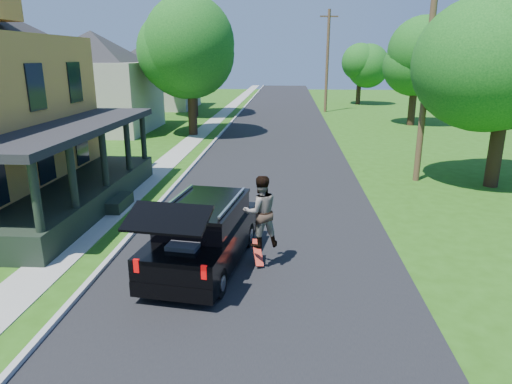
# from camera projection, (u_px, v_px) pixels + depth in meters

# --- Properties ---
(ground) EXTENTS (140.00, 140.00, 0.00)m
(ground) POSITION_uv_depth(u_px,v_px,m) (251.00, 295.00, 10.79)
(ground) COLOR #255210
(ground) RESTS_ON ground
(street) EXTENTS (8.00, 120.00, 0.02)m
(street) POSITION_uv_depth(u_px,v_px,m) (276.00, 142.00, 29.91)
(street) COLOR black
(street) RESTS_ON ground
(curb) EXTENTS (0.15, 120.00, 0.12)m
(curb) POSITION_uv_depth(u_px,v_px,m) (215.00, 142.00, 30.18)
(curb) COLOR #A3A39E
(curb) RESTS_ON ground
(sidewalk) EXTENTS (1.30, 120.00, 0.03)m
(sidewalk) POSITION_uv_depth(u_px,v_px,m) (192.00, 141.00, 30.29)
(sidewalk) COLOR gray
(sidewalk) RESTS_ON ground
(front_walk) EXTENTS (6.50, 1.20, 0.03)m
(front_walk) POSITION_uv_depth(u_px,v_px,m) (13.00, 206.00, 17.17)
(front_walk) COLOR gray
(front_walk) RESTS_ON ground
(neighbor_house_mid) EXTENTS (12.78, 12.78, 8.30)m
(neighbor_house_mid) POSITION_uv_depth(u_px,v_px,m) (94.00, 74.00, 33.45)
(neighbor_house_mid) COLOR #9D998B
(neighbor_house_mid) RESTS_ON ground
(neighbor_house_far) EXTENTS (12.78, 12.78, 8.30)m
(neighbor_house_far) POSITION_uv_depth(u_px,v_px,m) (156.00, 68.00, 48.74)
(neighbor_house_far) COLOR #9D998B
(neighbor_house_far) RESTS_ON ground
(black_suv) EXTENTS (2.55, 5.26, 2.36)m
(black_suv) POSITION_uv_depth(u_px,v_px,m) (203.00, 234.00, 12.06)
(black_suv) COLOR black
(black_suv) RESTS_ON ground
(skateboarder) EXTENTS (1.12, 1.00, 1.91)m
(skateboarder) POSITION_uv_depth(u_px,v_px,m) (261.00, 211.00, 11.76)
(skateboarder) COLOR black
(skateboarder) RESTS_ON ground
(skateboard) EXTENTS (0.38, 0.73, 0.57)m
(skateboard) POSITION_uv_depth(u_px,v_px,m) (258.00, 253.00, 12.29)
(skateboard) COLOR #B01F0F
(skateboard) RESTS_ON ground
(tree_left_mid) EXTENTS (7.64, 7.35, 9.42)m
(tree_left_mid) POSITION_uv_depth(u_px,v_px,m) (189.00, 46.00, 31.02)
(tree_left_mid) COLOR black
(tree_left_mid) RESTS_ON ground
(tree_left_far) EXTENTS (6.88, 6.75, 10.42)m
(tree_left_far) POSITION_uv_depth(u_px,v_px,m) (192.00, 41.00, 41.18)
(tree_left_far) COLOR black
(tree_left_far) RESTS_ON ground
(tree_right_near) EXTENTS (7.09, 6.80, 8.69)m
(tree_right_near) POSITION_uv_depth(u_px,v_px,m) (509.00, 50.00, 18.26)
(tree_right_near) COLOR black
(tree_right_near) RESTS_ON ground
(tree_right_mid) EXTENTS (6.73, 6.42, 8.47)m
(tree_right_mid) POSITION_uv_depth(u_px,v_px,m) (416.00, 55.00, 35.85)
(tree_right_mid) COLOR black
(tree_right_mid) RESTS_ON ground
(tree_right_far) EXTENTS (5.77, 5.45, 7.41)m
(tree_right_far) POSITION_uv_depth(u_px,v_px,m) (360.00, 60.00, 52.07)
(tree_right_far) COLOR black
(tree_right_far) RESTS_ON ground
(utility_pole_near) EXTENTS (1.71, 0.40, 9.38)m
(utility_pole_near) POSITION_uv_depth(u_px,v_px,m) (427.00, 70.00, 19.40)
(utility_pole_near) COLOR #493922
(utility_pole_near) RESTS_ON ground
(utility_pole_far) EXTENTS (1.78, 0.47, 9.76)m
(utility_pole_far) POSITION_uv_depth(u_px,v_px,m) (327.00, 60.00, 44.88)
(utility_pole_far) COLOR #493922
(utility_pole_far) RESTS_ON ground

